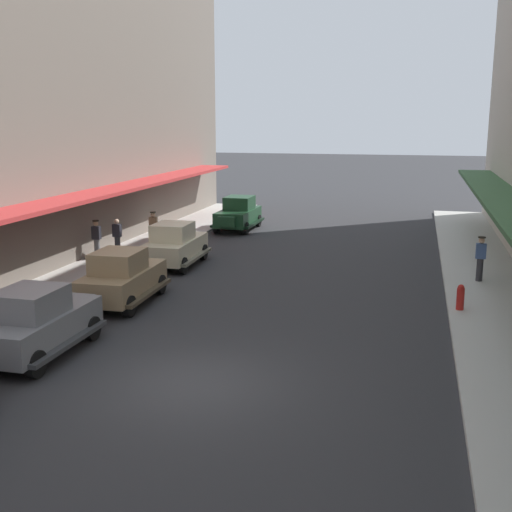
% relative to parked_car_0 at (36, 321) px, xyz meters
% --- Properties ---
extents(ground_plane, '(200.00, 200.00, 0.00)m').
position_rel_parked_car_0_xyz_m(ground_plane, '(4.56, -0.76, -0.94)').
color(ground_plane, '#2D2D30').
extents(parked_car_0, '(2.14, 4.26, 1.84)m').
position_rel_parked_car_0_xyz_m(parked_car_0, '(0.00, 0.00, 0.00)').
color(parked_car_0, slate).
rests_on(parked_car_0, ground).
extents(parked_car_1, '(2.23, 4.29, 1.84)m').
position_rel_parked_car_0_xyz_m(parked_car_1, '(-0.32, 10.60, 0.00)').
color(parked_car_1, beige).
rests_on(parked_car_1, ground).
extents(parked_car_2, '(2.26, 4.30, 1.84)m').
position_rel_parked_car_0_xyz_m(parked_car_2, '(0.02, 4.93, 0.00)').
color(parked_car_2, '#997F5B').
rests_on(parked_car_2, ground).
extents(parked_car_4, '(2.17, 4.27, 1.84)m').
position_rel_parked_car_0_xyz_m(parked_car_4, '(-0.16, 19.81, 0.00)').
color(parked_car_4, '#193D23').
rests_on(parked_car_4, ground).
extents(fire_hydrant, '(0.24, 0.24, 0.82)m').
position_rel_parked_car_0_xyz_m(fire_hydrant, '(10.91, 6.45, -0.38)').
color(fire_hydrant, '#B21E19').
rests_on(fire_hydrant, sidewalk_right).
extents(pedestrian_0, '(0.36, 0.24, 1.64)m').
position_rel_parked_car_0_xyz_m(pedestrian_0, '(-3.24, 11.20, 0.05)').
color(pedestrian_0, '#2D2D33').
rests_on(pedestrian_0, sidewalk_left).
extents(pedestrian_1, '(0.36, 0.28, 1.67)m').
position_rel_parked_car_0_xyz_m(pedestrian_1, '(11.81, 10.44, 0.07)').
color(pedestrian_1, '#2D2D33').
rests_on(pedestrian_1, sidewalk_right).
extents(pedestrian_2, '(0.36, 0.28, 1.67)m').
position_rel_parked_car_0_xyz_m(pedestrian_2, '(-2.51, 13.48, 0.07)').
color(pedestrian_2, slate).
rests_on(pedestrian_2, sidewalk_left).
extents(pedestrian_3, '(0.36, 0.28, 1.67)m').
position_rel_parked_car_0_xyz_m(pedestrian_3, '(-3.84, 10.46, 0.07)').
color(pedestrian_3, slate).
rests_on(pedestrian_3, sidewalk_left).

